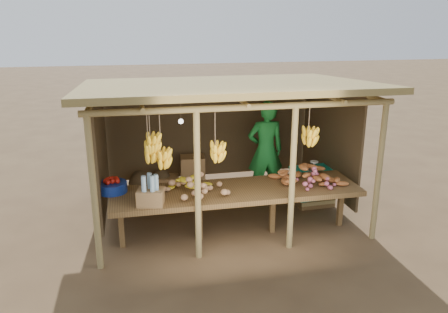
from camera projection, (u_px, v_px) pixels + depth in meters
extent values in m
plane|color=brown|center=(224.00, 211.00, 7.97)|extent=(60.00, 60.00, 0.00)
cylinder|color=#96814D|center=(94.00, 195.00, 5.82)|extent=(0.09, 0.09, 2.20)
cylinder|color=#96814D|center=(379.00, 173.00, 6.66)|extent=(0.09, 0.09, 2.20)
cylinder|color=#96814D|center=(104.00, 139.00, 8.62)|extent=(0.09, 0.09, 2.20)
cylinder|color=#96814D|center=(304.00, 129.00, 9.47)|extent=(0.09, 0.09, 2.20)
cylinder|color=#96814D|center=(198.00, 187.00, 6.10)|extent=(0.09, 0.09, 2.20)
cylinder|color=#96814D|center=(292.00, 180.00, 6.38)|extent=(0.09, 0.09, 2.20)
cylinder|color=#96814D|center=(247.00, 107.00, 5.92)|extent=(4.40, 0.09, 0.09)
cylinder|color=#96814D|center=(208.00, 80.00, 8.72)|extent=(4.40, 0.09, 0.09)
cube|color=olive|center=(224.00, 86.00, 7.29)|extent=(4.70, 3.50, 0.28)
cube|color=#4D3B23|center=(209.00, 129.00, 8.99)|extent=(4.20, 0.04, 1.98)
cube|color=#4D3B23|center=(101.00, 152.00, 7.38)|extent=(0.04, 2.40, 1.98)
cube|color=#4D3B23|center=(330.00, 139.00, 8.22)|extent=(0.04, 2.40, 1.98)
cube|color=brown|center=(237.00, 191.00, 6.85)|extent=(3.90, 1.05, 0.08)
cube|color=brown|center=(121.00, 225.00, 6.61)|extent=(0.08, 0.08, 0.72)
cube|color=brown|center=(199.00, 218.00, 6.85)|extent=(0.08, 0.08, 0.72)
cube|color=brown|center=(272.00, 211.00, 7.09)|extent=(0.08, 0.08, 0.72)
cube|color=brown|center=(340.00, 205.00, 7.33)|extent=(0.08, 0.08, 0.72)
cylinder|color=navy|center=(112.00, 187.00, 6.70)|extent=(0.45, 0.45, 0.16)
cube|color=olive|center=(151.00, 197.00, 6.22)|extent=(0.42, 0.36, 0.23)
imported|color=#1B7B2F|center=(265.00, 151.00, 8.32)|extent=(0.70, 0.46, 1.92)
cube|color=brown|center=(313.00, 188.00, 8.23)|extent=(0.70, 0.60, 0.62)
cube|color=#0D9789|center=(314.00, 171.00, 8.13)|extent=(0.77, 0.67, 0.06)
cube|color=olive|center=(193.00, 183.00, 8.76)|extent=(0.50, 0.42, 0.38)
cube|color=olive|center=(193.00, 166.00, 8.65)|extent=(0.50, 0.42, 0.38)
cube|color=olive|center=(167.00, 185.00, 8.66)|extent=(0.50, 0.42, 0.38)
ellipsoid|color=#4D3B23|center=(140.00, 183.00, 8.59)|extent=(0.46, 0.46, 0.62)
ellipsoid|color=#4D3B23|center=(161.00, 182.00, 8.68)|extent=(0.46, 0.46, 0.62)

